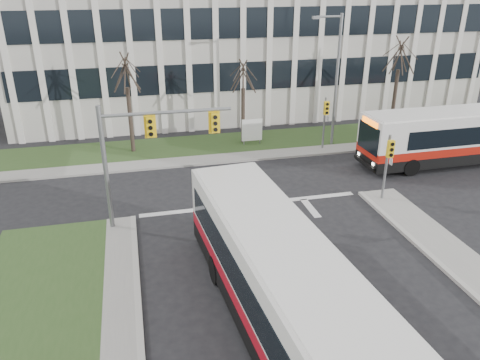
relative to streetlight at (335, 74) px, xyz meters
name	(u,v)px	position (x,y,z in m)	size (l,w,h in m)	color
ground	(304,296)	(-8.03, -16.20, -5.19)	(120.00, 120.00, 0.00)	black
sidewalk_cross	(295,152)	(-3.03, -1.00, -5.12)	(44.00, 1.60, 0.14)	#9E9B93
building_lawn	(282,140)	(-3.03, 1.80, -5.13)	(44.00, 5.00, 0.12)	#314E21
office_building	(244,39)	(-3.03, 13.80, 0.81)	(40.00, 16.00, 12.00)	beige
mast_arm_signal	(140,144)	(-13.65, -9.04, -0.94)	(6.11, 0.38, 6.20)	slate
signal_pole_near	(388,159)	(-0.83, -9.30, -2.69)	(0.34, 0.39, 3.80)	slate
signal_pole_far	(325,116)	(-0.83, -0.80, -2.69)	(0.34, 0.39, 3.80)	slate
streetlight	(335,74)	(0.00, 0.00, 0.00)	(2.15, 0.25, 9.20)	slate
directory_sign	(252,130)	(-5.53, 1.30, -4.02)	(1.50, 0.12, 2.00)	slate
tree_left	(126,74)	(-14.03, 1.80, 0.32)	(1.80, 1.80, 7.70)	#42352B
tree_mid	(243,77)	(-6.03, 2.00, -0.31)	(1.80, 1.80, 6.82)	#42352B
tree_right	(400,57)	(5.97, 1.80, 0.71)	(1.80, 1.80, 8.25)	#42352B
bus_main	(280,287)	(-9.58, -17.75, -3.38)	(2.95, 13.60, 3.63)	silver
bus_cross	(459,137)	(6.81, -5.05, -3.44)	(2.85, 13.16, 3.51)	silver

